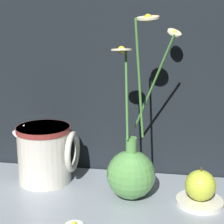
# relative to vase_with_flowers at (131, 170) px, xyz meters

# --- Properties ---
(ground_plane) EXTENTS (6.00, 6.00, 0.00)m
(ground_plane) POSITION_rel_vase_with_flowers_xyz_m (-0.06, -0.02, -0.08)
(ground_plane) COLOR black
(shelf) EXTENTS (0.82, 0.32, 0.01)m
(shelf) POSITION_rel_vase_with_flowers_xyz_m (-0.06, -0.02, -0.07)
(shelf) COLOR gray
(shelf) RESTS_ON ground_plane
(vase_with_flowers) EXTENTS (0.16, 0.16, 0.39)m
(vase_with_flowers) POSITION_rel_vase_with_flowers_xyz_m (0.00, 0.00, 0.00)
(vase_with_flowers) COLOR #59994C
(vase_with_flowers) RESTS_ON shelf
(ceramic_pitcher) EXTENTS (0.15, 0.13, 0.15)m
(ceramic_pitcher) POSITION_rel_vase_with_flowers_xyz_m (-0.21, 0.05, 0.01)
(ceramic_pitcher) COLOR beige
(ceramic_pitcher) RESTS_ON shelf
(saucer_plate) EXTENTS (0.10, 0.10, 0.01)m
(saucer_plate) POSITION_rel_vase_with_flowers_xyz_m (0.15, -0.01, -0.06)
(saucer_plate) COLOR silver
(saucer_plate) RESTS_ON shelf
(orange_fruit) EXTENTS (0.07, 0.07, 0.07)m
(orange_fruit) POSITION_rel_vase_with_flowers_xyz_m (0.15, -0.01, -0.02)
(orange_fruit) COLOR #B7C638
(orange_fruit) RESTS_ON saucer_plate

